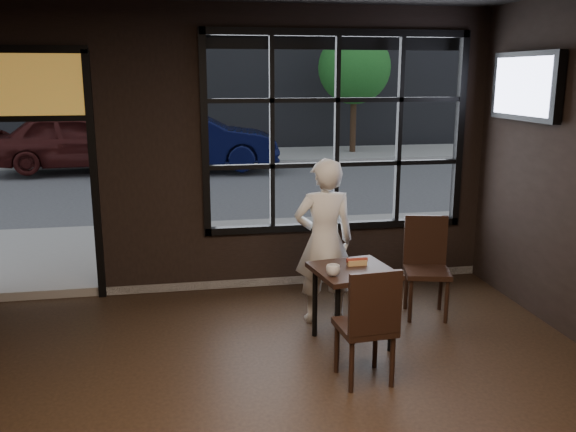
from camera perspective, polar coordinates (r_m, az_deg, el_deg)
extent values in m
cube|color=black|center=(7.05, 4.58, 7.79)|extent=(3.06, 0.12, 2.28)
cube|color=orange|center=(6.96, -23.23, 11.26)|extent=(1.20, 0.06, 0.70)
cube|color=#545456|center=(27.41, -9.01, 7.79)|extent=(60.00, 41.00, 0.04)
cube|color=black|center=(5.70, 6.01, -8.37)|extent=(0.78, 0.78, 0.74)
cube|color=black|center=(5.02, 7.20, -9.90)|extent=(0.46, 0.46, 0.99)
cube|color=black|center=(6.41, 12.89, -4.82)|extent=(0.54, 0.54, 1.02)
imported|color=silver|center=(6.07, 3.39, -2.36)|extent=(0.61, 0.40, 1.66)
imported|color=silver|center=(5.36, 4.24, -5.09)|extent=(0.16, 0.16, 0.10)
cube|color=black|center=(6.81, 21.35, 11.25)|extent=(0.13, 1.18, 0.69)
imported|color=black|center=(15.67, -9.09, 6.99)|extent=(4.45, 1.77, 1.44)
imported|color=#37100E|center=(16.32, -19.05, 6.66)|extent=(4.30, 1.98, 1.43)
cylinder|color=#332114|center=(18.74, -16.74, 8.48)|extent=(0.20, 0.20, 2.22)
sphere|color=#256D25|center=(18.69, -17.12, 14.01)|extent=(2.42, 2.42, 2.42)
cylinder|color=#332114|center=(19.10, 6.11, 8.71)|extent=(0.18, 0.18, 2.01)
sphere|color=#1D5011|center=(19.05, 6.23, 13.64)|extent=(2.19, 2.19, 2.19)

